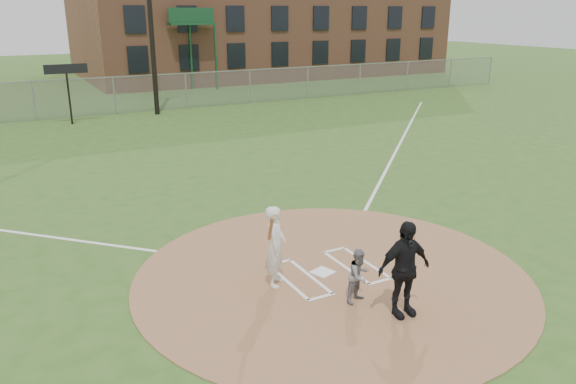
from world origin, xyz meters
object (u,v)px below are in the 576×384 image
home_plate (323,272)px  batter_at_plate (276,246)px  umpire (404,269)px  catcher (359,276)px

home_plate → batter_at_plate: bearing=179.2°
home_plate → umpire: 2.36m
catcher → batter_at_plate: size_ratio=0.61×
home_plate → batter_at_plate: size_ratio=0.24×
catcher → batter_at_plate: (-1.10, 1.37, 0.31)m
umpire → home_plate: bearing=104.4°
batter_at_plate → umpire: bearing=-54.9°
catcher → umpire: (0.42, -0.79, 0.38)m
umpire → batter_at_plate: (-1.52, 2.16, -0.07)m
catcher → batter_at_plate: bearing=110.5°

